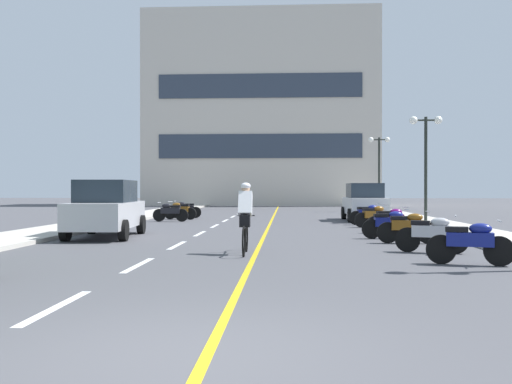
% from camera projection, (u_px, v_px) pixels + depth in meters
% --- Properties ---
extents(ground_plane, '(140.00, 140.00, 0.00)m').
position_uv_depth(ground_plane, '(266.00, 222.00, 26.12)').
color(ground_plane, '#47474C').
extents(curb_left, '(2.40, 72.00, 0.12)m').
position_uv_depth(curb_left, '(131.00, 217.00, 29.51)').
color(curb_left, '#B7B2A8').
rests_on(curb_left, ground).
extents(curb_right, '(2.40, 72.00, 0.12)m').
position_uv_depth(curb_right, '(408.00, 218.00, 28.72)').
color(curb_right, '#B7B2A8').
rests_on(curb_right, ground).
extents(lane_dash_0, '(0.14, 2.20, 0.01)m').
position_uv_depth(lane_dash_0, '(57.00, 307.00, 7.26)').
color(lane_dash_0, silver).
rests_on(lane_dash_0, ground).
extents(lane_dash_1, '(0.14, 2.20, 0.01)m').
position_uv_depth(lane_dash_1, '(138.00, 265.00, 11.25)').
color(lane_dash_1, silver).
rests_on(lane_dash_1, ground).
extents(lane_dash_2, '(0.14, 2.20, 0.01)m').
position_uv_depth(lane_dash_2, '(177.00, 245.00, 15.25)').
color(lane_dash_2, silver).
rests_on(lane_dash_2, ground).
extents(lane_dash_3, '(0.14, 2.20, 0.01)m').
position_uv_depth(lane_dash_3, '(200.00, 234.00, 19.24)').
color(lane_dash_3, silver).
rests_on(lane_dash_3, ground).
extents(lane_dash_4, '(0.14, 2.20, 0.01)m').
position_uv_depth(lane_dash_4, '(215.00, 226.00, 23.23)').
color(lane_dash_4, silver).
rests_on(lane_dash_4, ground).
extents(lane_dash_5, '(0.14, 2.20, 0.01)m').
position_uv_depth(lane_dash_5, '(225.00, 221.00, 27.23)').
color(lane_dash_5, silver).
rests_on(lane_dash_5, ground).
extents(lane_dash_6, '(0.14, 2.20, 0.01)m').
position_uv_depth(lane_dash_6, '(233.00, 217.00, 31.22)').
color(lane_dash_6, silver).
rests_on(lane_dash_6, ground).
extents(lane_dash_7, '(0.14, 2.20, 0.01)m').
position_uv_depth(lane_dash_7, '(239.00, 213.00, 35.22)').
color(lane_dash_7, silver).
rests_on(lane_dash_7, ground).
extents(lane_dash_8, '(0.14, 2.20, 0.01)m').
position_uv_depth(lane_dash_8, '(244.00, 211.00, 39.21)').
color(lane_dash_8, silver).
rests_on(lane_dash_8, ground).
extents(lane_dash_9, '(0.14, 2.20, 0.01)m').
position_uv_depth(lane_dash_9, '(248.00, 209.00, 43.20)').
color(lane_dash_9, silver).
rests_on(lane_dash_9, ground).
extents(lane_dash_10, '(0.14, 2.20, 0.01)m').
position_uv_depth(lane_dash_10, '(251.00, 207.00, 47.20)').
color(lane_dash_10, silver).
rests_on(lane_dash_10, ground).
extents(lane_dash_11, '(0.14, 2.20, 0.01)m').
position_uv_depth(lane_dash_11, '(254.00, 206.00, 51.19)').
color(lane_dash_11, silver).
rests_on(lane_dash_11, ground).
extents(centre_line_yellow, '(0.12, 66.00, 0.01)m').
position_uv_depth(centre_line_yellow, '(272.00, 219.00, 29.10)').
color(centre_line_yellow, gold).
rests_on(centre_line_yellow, ground).
extents(office_building, '(21.74, 8.75, 18.02)m').
position_uv_depth(office_building, '(262.00, 112.00, 54.42)').
color(office_building, beige).
rests_on(office_building, ground).
extents(street_lamp_mid, '(1.46, 0.36, 4.70)m').
position_uv_depth(street_lamp_mid, '(426.00, 143.00, 25.20)').
color(street_lamp_mid, black).
rests_on(street_lamp_mid, curb_right).
extents(street_lamp_far, '(1.46, 0.36, 4.95)m').
position_uv_depth(street_lamp_far, '(379.00, 156.00, 37.91)').
color(street_lamp_far, black).
rests_on(street_lamp_far, curb_right).
extents(parked_car_near, '(2.17, 4.31, 1.82)m').
position_uv_depth(parked_car_near, '(106.00, 209.00, 17.81)').
color(parked_car_near, black).
rests_on(parked_car_near, ground).
extents(parked_car_mid, '(1.94, 4.21, 1.82)m').
position_uv_depth(parked_car_mid, '(364.00, 202.00, 27.20)').
color(parked_car_mid, black).
rests_on(parked_car_mid, ground).
extents(motorcycle_1, '(1.67, 0.70, 0.92)m').
position_uv_depth(motorcycle_1, '(470.00, 242.00, 11.26)').
color(motorcycle_1, black).
rests_on(motorcycle_1, ground).
extents(motorcycle_2, '(1.66, 0.74, 0.92)m').
position_uv_depth(motorcycle_2, '(432.00, 233.00, 13.43)').
color(motorcycle_2, black).
rests_on(motorcycle_2, ground).
extents(motorcycle_3, '(1.70, 0.60, 0.92)m').
position_uv_depth(motorcycle_3, '(408.00, 227.00, 15.75)').
color(motorcycle_3, black).
rests_on(motorcycle_3, ground).
extents(motorcycle_4, '(1.70, 0.60, 0.92)m').
position_uv_depth(motorcycle_4, '(390.00, 223.00, 17.27)').
color(motorcycle_4, black).
rests_on(motorcycle_4, ground).
extents(motorcycle_5, '(1.70, 0.60, 0.92)m').
position_uv_depth(motorcycle_5, '(391.00, 220.00, 19.44)').
color(motorcycle_5, black).
rests_on(motorcycle_5, ground).
extents(motorcycle_6, '(1.66, 0.75, 0.92)m').
position_uv_depth(motorcycle_6, '(374.00, 216.00, 22.46)').
color(motorcycle_6, black).
rests_on(motorcycle_6, ground).
extents(motorcycle_7, '(1.68, 0.64, 0.92)m').
position_uv_depth(motorcycle_7, '(369.00, 214.00, 24.02)').
color(motorcycle_7, black).
rests_on(motorcycle_7, ground).
extents(motorcycle_8, '(1.70, 0.60, 0.92)m').
position_uv_depth(motorcycle_8, '(170.00, 212.00, 26.44)').
color(motorcycle_8, black).
rests_on(motorcycle_8, ground).
extents(motorcycle_9, '(1.69, 0.62, 0.92)m').
position_uv_depth(motorcycle_9, '(180.00, 210.00, 28.26)').
color(motorcycle_9, black).
rests_on(motorcycle_9, ground).
extents(motorcycle_10, '(1.70, 0.60, 0.92)m').
position_uv_depth(motorcycle_10, '(185.00, 209.00, 29.72)').
color(motorcycle_10, black).
rests_on(motorcycle_10, ground).
extents(cyclist_rider, '(0.42, 1.77, 1.71)m').
position_uv_depth(cyclist_rider, '(245.00, 216.00, 13.21)').
color(cyclist_rider, black).
rests_on(cyclist_rider, ground).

